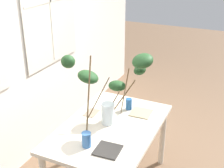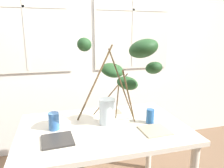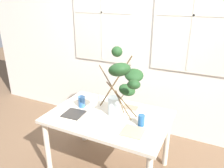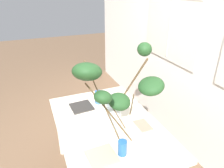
{
  "view_description": "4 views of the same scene",
  "coord_description": "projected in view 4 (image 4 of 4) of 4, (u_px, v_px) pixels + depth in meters",
  "views": [
    {
      "loc": [
        -2.21,
        -1.05,
        2.26
      ],
      "look_at": [
        0.11,
        0.03,
        1.1
      ],
      "focal_mm": 49.14,
      "sensor_mm": 36.0,
      "label": 1
    },
    {
      "loc": [
        -0.34,
        -1.48,
        1.42
      ],
      "look_at": [
        0.07,
        0.02,
        1.05
      ],
      "focal_mm": 33.91,
      "sensor_mm": 36.0,
      "label": 2
    },
    {
      "loc": [
        0.94,
        -1.85,
        1.9
      ],
      "look_at": [
        0.03,
        0.03,
        1.08
      ],
      "focal_mm": 35.38,
      "sensor_mm": 36.0,
      "label": 3
    },
    {
      "loc": [
        1.38,
        -0.53,
        1.81
      ],
      "look_at": [
        -0.02,
        0.05,
        1.09
      ],
      "focal_mm": 32.91,
      "sensor_mm": 36.0,
      "label": 4
    }
  ],
  "objects": [
    {
      "name": "plate_square_right",
      "position": [
        102.0,
        156.0,
        1.45
      ],
      "size": [
        0.21,
        0.21,
        0.01
      ],
      "primitive_type": "cube",
      "rotation": [
        0.0,
        0.0,
        0.04
      ],
      "color": "tan",
      "rests_on": "dining_table"
    },
    {
      "name": "napkin_folded",
      "position": [
        143.0,
        125.0,
        1.78
      ],
      "size": [
        0.17,
        0.11,
        0.0
      ],
      "primitive_type": "cube",
      "rotation": [
        0.0,
        0.0,
        -0.0
      ],
      "color": "gray",
      "rests_on": "dining_table"
    },
    {
      "name": "dining_table",
      "position": [
        108.0,
        132.0,
        1.84
      ],
      "size": [
        1.27,
        0.85,
        0.72
      ],
      "color": "beige",
      "rests_on": "ground"
    },
    {
      "name": "drinking_glass_blue_right",
      "position": [
        122.0,
        148.0,
        1.45
      ],
      "size": [
        0.06,
        0.06,
        0.11
      ],
      "primitive_type": "cylinder",
      "color": "#235693",
      "rests_on": "dining_table"
    },
    {
      "name": "back_wall_with_windows",
      "position": [
        218.0,
        35.0,
        1.88
      ],
      "size": [
        5.65,
        0.14,
        2.81
      ],
      "color": "silver",
      "rests_on": "ground"
    },
    {
      "name": "plate_square_left",
      "position": [
        82.0,
        107.0,
        2.04
      ],
      "size": [
        0.22,
        0.22,
        0.01
      ],
      "primitive_type": "cube",
      "rotation": [
        0.0,
        0.0,
        0.06
      ],
      "color": "#2D2B28",
      "rests_on": "dining_table"
    },
    {
      "name": "drinking_glass_blue_left",
      "position": [
        99.0,
        97.0,
        2.1
      ],
      "size": [
        0.08,
        0.08,
        0.13
      ],
      "primitive_type": "cylinder",
      "color": "#386BAD",
      "rests_on": "dining_table"
    },
    {
      "name": "vase_with_branches",
      "position": [
        122.0,
        89.0,
        1.54
      ],
      "size": [
        0.61,
        0.82,
        0.7
      ],
      "color": "silver",
      "rests_on": "dining_table"
    }
  ]
}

